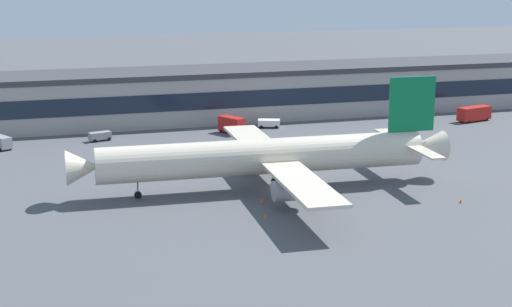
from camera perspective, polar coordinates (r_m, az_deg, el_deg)
The scene contains 11 objects.
ground_plane at distance 122.37m, azimuth 1.72°, elevation -2.70°, with size 600.00×600.00×0.00m, color #4C4F54.
terminal_building at distance 178.71m, azimuth -4.40°, elevation 4.41°, with size 185.60×18.36×11.77m.
airliner at distance 121.13m, azimuth 0.96°, elevation -0.21°, with size 61.70×52.86×17.28m.
fuel_truck at distance 183.73m, azimuth 15.89°, elevation 2.90°, with size 8.83×4.80×3.35m.
stair_truck at distance 163.58m, azimuth -1.80°, elevation 2.18°, with size 5.05×6.40×3.55m.
follow_me_car at distance 159.65m, azimuth -11.56°, elevation 1.30°, with size 4.76×3.09×1.85m.
pushback_tractor at distance 170.02m, azimuth 0.93°, elevation 2.31°, with size 5.38×4.00×1.75m.
crew_van at distance 157.30m, azimuth -18.45°, elevation 0.83°, with size 4.46×5.61×2.55m.
traffic_cone_0 at distance 115.32m, azimuth 0.45°, elevation -3.53°, with size 0.56×0.56×0.70m, color #F2590C.
traffic_cone_1 at distance 119.35m, azimuth 15.00°, elevation -3.44°, with size 0.47×0.47×0.59m, color #F2590C.
traffic_cone_2 at distance 108.71m, azimuth 0.71°, elevation -4.64°, with size 0.48×0.48×0.60m, color #F2590C.
Camera 1 is at (-36.88, -111.52, 34.29)m, focal length 53.76 mm.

